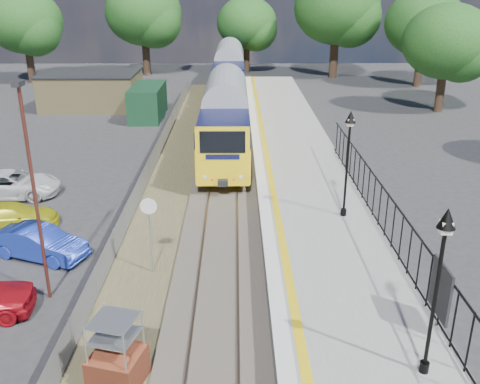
{
  "coord_description": "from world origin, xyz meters",
  "views": [
    {
      "loc": [
        0.67,
        -15.13,
        10.25
      ],
      "look_at": [
        0.83,
        5.99,
        2.0
      ],
      "focal_mm": 40.0,
      "sensor_mm": 36.0,
      "label": 1
    }
  ],
  "objects_px": {
    "victorian_lamp_south": "(442,255)",
    "speed_sign": "(150,222)",
    "car_white": "(11,184)",
    "brick_plinth": "(116,353)",
    "car_blue": "(39,243)",
    "victorian_lamp_north": "(349,139)",
    "carpark_lamp": "(33,183)",
    "train": "(228,83)",
    "car_yellow": "(12,216)"
  },
  "relations": [
    {
      "from": "train",
      "to": "car_blue",
      "type": "bearing_deg",
      "value": -105.13
    },
    {
      "from": "victorian_lamp_north",
      "to": "car_yellow",
      "type": "height_order",
      "value": "victorian_lamp_north"
    },
    {
      "from": "carpark_lamp",
      "to": "car_blue",
      "type": "bearing_deg",
      "value": 114.11
    },
    {
      "from": "carpark_lamp",
      "to": "car_blue",
      "type": "height_order",
      "value": "carpark_lamp"
    },
    {
      "from": "speed_sign",
      "to": "train",
      "type": "bearing_deg",
      "value": 87.36
    },
    {
      "from": "train",
      "to": "car_blue",
      "type": "height_order",
      "value": "train"
    },
    {
      "from": "speed_sign",
      "to": "car_yellow",
      "type": "distance_m",
      "value": 8.12
    },
    {
      "from": "train",
      "to": "brick_plinth",
      "type": "distance_m",
      "value": 34.01
    },
    {
      "from": "victorian_lamp_south",
      "to": "car_blue",
      "type": "xyz_separation_m",
      "value": [
        -12.69,
        7.95,
        -3.65
      ]
    },
    {
      "from": "speed_sign",
      "to": "car_yellow",
      "type": "relative_size",
      "value": 0.77
    },
    {
      "from": "train",
      "to": "car_yellow",
      "type": "bearing_deg",
      "value": -111.43
    },
    {
      "from": "victorian_lamp_south",
      "to": "speed_sign",
      "type": "distance_m",
      "value": 10.62
    },
    {
      "from": "brick_plinth",
      "to": "car_blue",
      "type": "relative_size",
      "value": 0.54
    },
    {
      "from": "victorian_lamp_south",
      "to": "carpark_lamp",
      "type": "xyz_separation_m",
      "value": [
        -11.38,
        5.03,
        -0.04
      ]
    },
    {
      "from": "carpark_lamp",
      "to": "car_blue",
      "type": "distance_m",
      "value": 4.83
    },
    {
      "from": "carpark_lamp",
      "to": "car_yellow",
      "type": "xyz_separation_m",
      "value": [
        -3.47,
        5.69,
        -3.68
      ]
    },
    {
      "from": "victorian_lamp_south",
      "to": "brick_plinth",
      "type": "xyz_separation_m",
      "value": [
        -8.06,
        0.65,
        -3.28
      ]
    },
    {
      "from": "carpark_lamp",
      "to": "car_blue",
      "type": "xyz_separation_m",
      "value": [
        -1.31,
        2.92,
        -3.61
      ]
    },
    {
      "from": "car_white",
      "to": "victorian_lamp_north",
      "type": "bearing_deg",
      "value": -109.35
    },
    {
      "from": "speed_sign",
      "to": "car_white",
      "type": "xyz_separation_m",
      "value": [
        -8.39,
        7.91,
        -1.45
      ]
    },
    {
      "from": "victorian_lamp_north",
      "to": "car_blue",
      "type": "height_order",
      "value": "victorian_lamp_north"
    },
    {
      "from": "victorian_lamp_south",
      "to": "train",
      "type": "distance_m",
      "value": 35.02
    },
    {
      "from": "train",
      "to": "brick_plinth",
      "type": "xyz_separation_m",
      "value": [
        -2.56,
        -33.89,
        -1.32
      ]
    },
    {
      "from": "train",
      "to": "carpark_lamp",
      "type": "xyz_separation_m",
      "value": [
        -5.88,
        -29.51,
        1.92
      ]
    },
    {
      "from": "train",
      "to": "car_blue",
      "type": "distance_m",
      "value": 27.59
    },
    {
      "from": "brick_plinth",
      "to": "carpark_lamp",
      "type": "distance_m",
      "value": 6.38
    },
    {
      "from": "car_white",
      "to": "carpark_lamp",
      "type": "bearing_deg",
      "value": -155.91
    },
    {
      "from": "victorian_lamp_north",
      "to": "carpark_lamp",
      "type": "height_order",
      "value": "carpark_lamp"
    },
    {
      "from": "train",
      "to": "speed_sign",
      "type": "bearing_deg",
      "value": -95.12
    },
    {
      "from": "victorian_lamp_south",
      "to": "speed_sign",
      "type": "height_order",
      "value": "victorian_lamp_south"
    },
    {
      "from": "brick_plinth",
      "to": "car_blue",
      "type": "distance_m",
      "value": 8.66
    },
    {
      "from": "brick_plinth",
      "to": "car_yellow",
      "type": "distance_m",
      "value": 12.16
    },
    {
      "from": "car_yellow",
      "to": "car_white",
      "type": "relative_size",
      "value": 0.82
    },
    {
      "from": "victorian_lamp_south",
      "to": "brick_plinth",
      "type": "distance_m",
      "value": 8.72
    },
    {
      "from": "car_yellow",
      "to": "car_white",
      "type": "bearing_deg",
      "value": 9.87
    },
    {
      "from": "carpark_lamp",
      "to": "car_yellow",
      "type": "height_order",
      "value": "carpark_lamp"
    },
    {
      "from": "car_yellow",
      "to": "car_white",
      "type": "distance_m",
      "value": 4.13
    },
    {
      "from": "speed_sign",
      "to": "car_white",
      "type": "distance_m",
      "value": 11.62
    },
    {
      "from": "train",
      "to": "car_yellow",
      "type": "height_order",
      "value": "train"
    },
    {
      "from": "victorian_lamp_south",
      "to": "train",
      "type": "height_order",
      "value": "victorian_lamp_south"
    },
    {
      "from": "train",
      "to": "victorian_lamp_north",
      "type": "bearing_deg",
      "value": -77.81
    },
    {
      "from": "speed_sign",
      "to": "car_white",
      "type": "relative_size",
      "value": 0.63
    },
    {
      "from": "brick_plinth",
      "to": "car_white",
      "type": "height_order",
      "value": "brick_plinth"
    },
    {
      "from": "brick_plinth",
      "to": "carpark_lamp",
      "type": "bearing_deg",
      "value": 127.16
    },
    {
      "from": "speed_sign",
      "to": "car_yellow",
      "type": "height_order",
      "value": "speed_sign"
    },
    {
      "from": "brick_plinth",
      "to": "car_yellow",
      "type": "relative_size",
      "value": 0.53
    },
    {
      "from": "victorian_lamp_south",
      "to": "victorian_lamp_north",
      "type": "xyz_separation_m",
      "value": [
        -0.2,
        10.0,
        0.0
      ]
    },
    {
      "from": "victorian_lamp_south",
      "to": "brick_plinth",
      "type": "height_order",
      "value": "victorian_lamp_south"
    },
    {
      "from": "brick_plinth",
      "to": "car_blue",
      "type": "bearing_deg",
      "value": 122.37
    },
    {
      "from": "car_white",
      "to": "brick_plinth",
      "type": "bearing_deg",
      "value": -152.72
    }
  ]
}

